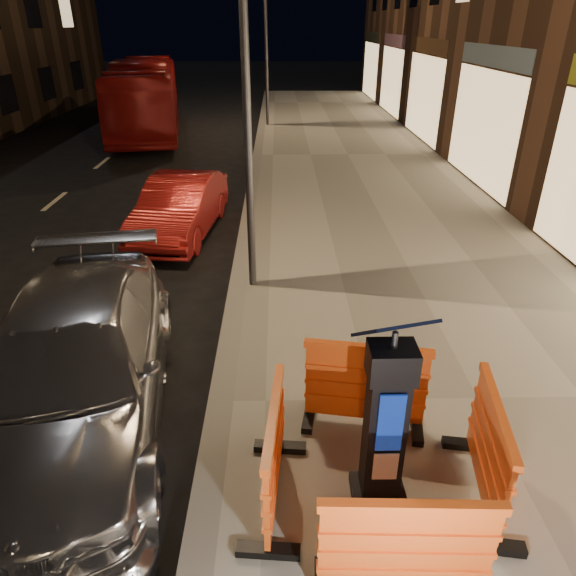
{
  "coord_description": "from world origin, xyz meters",
  "views": [
    {
      "loc": [
        0.69,
        -4.67,
        4.05
      ],
      "look_at": [
        0.8,
        1.0,
        1.1
      ],
      "focal_mm": 32.0,
      "sensor_mm": 36.0,
      "label": 1
    }
  ],
  "objects_px": {
    "barrier_front": "(406,553)",
    "barrier_back": "(365,386)",
    "barrier_bldgside": "(488,452)",
    "car_red": "(183,234)",
    "car_silver": "(85,418)",
    "barrier_kerbside": "(274,455)",
    "bus_doubledecker": "(150,132)",
    "parking_kiosk": "(386,419)"
  },
  "relations": [
    {
      "from": "barrier_bldgside",
      "to": "car_red",
      "type": "relative_size",
      "value": 0.36
    },
    {
      "from": "car_silver",
      "to": "bus_doubledecker",
      "type": "bearing_deg",
      "value": 91.28
    },
    {
      "from": "barrier_bldgside",
      "to": "car_red",
      "type": "distance_m",
      "value": 8.08
    },
    {
      "from": "barrier_front",
      "to": "car_red",
      "type": "height_order",
      "value": "barrier_front"
    },
    {
      "from": "barrier_front",
      "to": "bus_doubledecker",
      "type": "bearing_deg",
      "value": 109.73
    },
    {
      "from": "barrier_bldgside",
      "to": "barrier_front",
      "type": "bearing_deg",
      "value": 144.14
    },
    {
      "from": "barrier_front",
      "to": "barrier_kerbside",
      "type": "distance_m",
      "value": 1.34
    },
    {
      "from": "parking_kiosk",
      "to": "barrier_bldgside",
      "type": "height_order",
      "value": "parking_kiosk"
    },
    {
      "from": "barrier_back",
      "to": "barrier_bldgside",
      "type": "distance_m",
      "value": 1.34
    },
    {
      "from": "barrier_back",
      "to": "car_red",
      "type": "xyz_separation_m",
      "value": [
        -2.96,
        6.09,
        -0.66
      ]
    },
    {
      "from": "car_red",
      "to": "bus_doubledecker",
      "type": "relative_size",
      "value": 0.37
    },
    {
      "from": "car_silver",
      "to": "bus_doubledecker",
      "type": "relative_size",
      "value": 0.49
    },
    {
      "from": "barrier_kerbside",
      "to": "barrier_bldgside",
      "type": "relative_size",
      "value": 1.0
    },
    {
      "from": "barrier_front",
      "to": "car_red",
      "type": "distance_m",
      "value": 8.54
    },
    {
      "from": "barrier_kerbside",
      "to": "barrier_bldgside",
      "type": "xyz_separation_m",
      "value": [
        1.9,
        0.0,
        0.0
      ]
    },
    {
      "from": "barrier_front",
      "to": "barrier_back",
      "type": "height_order",
      "value": "same"
    },
    {
      "from": "barrier_front",
      "to": "barrier_kerbside",
      "type": "bearing_deg",
      "value": 137.14
    },
    {
      "from": "barrier_bldgside",
      "to": "car_silver",
      "type": "height_order",
      "value": "barrier_bldgside"
    },
    {
      "from": "barrier_front",
      "to": "car_silver",
      "type": "distance_m",
      "value": 3.9
    },
    {
      "from": "parking_kiosk",
      "to": "barrier_front",
      "type": "xyz_separation_m",
      "value": [
        0.0,
        -0.95,
        -0.41
      ]
    },
    {
      "from": "barrier_back",
      "to": "car_silver",
      "type": "height_order",
      "value": "barrier_back"
    },
    {
      "from": "barrier_back",
      "to": "bus_doubledecker",
      "type": "distance_m",
      "value": 18.64
    },
    {
      "from": "barrier_back",
      "to": "car_silver",
      "type": "bearing_deg",
      "value": -175.53
    },
    {
      "from": "barrier_front",
      "to": "car_silver",
      "type": "height_order",
      "value": "barrier_front"
    },
    {
      "from": "parking_kiosk",
      "to": "car_silver",
      "type": "bearing_deg",
      "value": 165.27
    },
    {
      "from": "bus_doubledecker",
      "to": "barrier_kerbside",
      "type": "bearing_deg",
      "value": -83.87
    },
    {
      "from": "barrier_front",
      "to": "bus_doubledecker",
      "type": "height_order",
      "value": "bus_doubledecker"
    },
    {
      "from": "barrier_front",
      "to": "car_silver",
      "type": "relative_size",
      "value": 0.27
    },
    {
      "from": "barrier_back",
      "to": "barrier_bldgside",
      "type": "relative_size",
      "value": 1.0
    },
    {
      "from": "barrier_front",
      "to": "parking_kiosk",
      "type": "bearing_deg",
      "value": 92.14
    },
    {
      "from": "barrier_kerbside",
      "to": "bus_doubledecker",
      "type": "height_order",
      "value": "bus_doubledecker"
    },
    {
      "from": "barrier_front",
      "to": "barrier_bldgside",
      "type": "xyz_separation_m",
      "value": [
        0.95,
        0.95,
        0.0
      ]
    },
    {
      "from": "car_red",
      "to": "bus_doubledecker",
      "type": "distance_m",
      "value": 11.93
    },
    {
      "from": "barrier_back",
      "to": "car_red",
      "type": "bearing_deg",
      "value": 126.05
    },
    {
      "from": "barrier_front",
      "to": "barrier_back",
      "type": "relative_size",
      "value": 1.0
    },
    {
      "from": "barrier_kerbside",
      "to": "car_red",
      "type": "distance_m",
      "value": 7.35
    },
    {
      "from": "parking_kiosk",
      "to": "barrier_front",
      "type": "distance_m",
      "value": 1.03
    },
    {
      "from": "barrier_front",
      "to": "barrier_bldgside",
      "type": "bearing_deg",
      "value": 47.14
    },
    {
      "from": "barrier_bldgside",
      "to": "car_silver",
      "type": "distance_m",
      "value": 4.33
    },
    {
      "from": "barrier_front",
      "to": "car_red",
      "type": "bearing_deg",
      "value": 112.46
    },
    {
      "from": "barrier_bldgside",
      "to": "barrier_kerbside",
      "type": "bearing_deg",
      "value": 99.14
    },
    {
      "from": "car_red",
      "to": "bus_doubledecker",
      "type": "bearing_deg",
      "value": 112.41
    }
  ]
}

